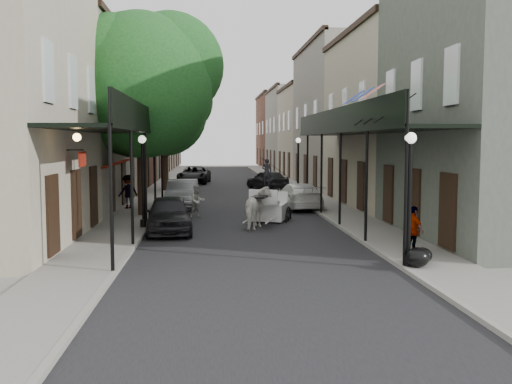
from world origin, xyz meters
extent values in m
plane|color=gray|center=(0.00, 0.00, 0.00)|extent=(140.00, 140.00, 0.00)
cube|color=black|center=(0.00, 20.00, 0.01)|extent=(8.00, 90.00, 0.01)
cube|color=gray|center=(-5.00, 20.00, 0.06)|extent=(2.20, 90.00, 0.12)
cube|color=gray|center=(5.00, 20.00, 0.06)|extent=(2.20, 90.00, 0.12)
cube|color=#B2A68E|center=(-8.60, 30.00, 5.25)|extent=(5.00, 80.00, 10.50)
cube|color=gray|center=(8.60, 30.00, 5.25)|extent=(5.00, 80.00, 10.50)
cube|color=black|center=(-5.00, 7.00, 4.00)|extent=(2.20, 18.00, 0.12)
cube|color=black|center=(-3.95, 7.00, 4.50)|extent=(0.06, 18.00, 1.00)
cylinder|color=black|center=(-4.00, -2.00, 2.12)|extent=(0.10, 0.10, 4.00)
cylinder|color=black|center=(-4.00, 6.00, 2.12)|extent=(0.10, 0.10, 4.00)
cylinder|color=black|center=(-4.00, 14.00, 2.12)|extent=(0.10, 0.10, 4.00)
cube|color=black|center=(5.00, 7.00, 4.00)|extent=(2.20, 18.00, 0.12)
cube|color=black|center=(3.95, 7.00, 4.50)|extent=(0.06, 18.00, 1.00)
cylinder|color=black|center=(4.00, -2.00, 2.12)|extent=(0.10, 0.10, 4.00)
cylinder|color=black|center=(4.00, 6.00, 2.12)|extent=(0.10, 0.10, 4.00)
cylinder|color=black|center=(4.00, 14.00, 2.12)|extent=(0.10, 0.10, 4.00)
cylinder|color=#382619|center=(-4.60, 10.00, 2.92)|extent=(0.44, 0.44, 5.60)
sphere|color=#17491D|center=(-4.60, 10.00, 6.20)|extent=(6.80, 6.80, 6.80)
sphere|color=#17491D|center=(-3.24, 10.60, 7.20)|extent=(5.10, 5.10, 5.10)
cylinder|color=#382619|center=(-4.60, 24.00, 2.64)|extent=(0.44, 0.44, 5.04)
sphere|color=#17491D|center=(-4.60, 24.00, 5.58)|extent=(6.00, 6.00, 6.00)
sphere|color=#17491D|center=(-3.40, 24.60, 6.48)|extent=(4.50, 4.50, 4.50)
cylinder|color=black|center=(4.10, -2.00, 0.27)|extent=(0.28, 0.28, 0.30)
cylinder|color=black|center=(4.10, -2.00, 1.82)|extent=(0.12, 0.12, 3.40)
sphere|color=white|center=(4.10, -2.00, 3.67)|extent=(0.32, 0.32, 0.32)
cylinder|color=black|center=(-4.10, 6.00, 0.27)|extent=(0.28, 0.28, 0.30)
cylinder|color=black|center=(-4.10, 6.00, 1.82)|extent=(0.12, 0.12, 3.40)
sphere|color=white|center=(-4.10, 6.00, 3.67)|extent=(0.32, 0.32, 0.32)
cylinder|color=black|center=(4.10, 18.00, 0.27)|extent=(0.28, 0.28, 0.30)
cylinder|color=black|center=(4.10, 18.00, 1.82)|extent=(0.12, 0.12, 3.40)
sphere|color=white|center=(4.10, 18.00, 3.67)|extent=(0.32, 0.32, 0.32)
imported|color=white|center=(0.61, 6.00, 0.85)|extent=(1.47, 2.20, 1.71)
torus|color=black|center=(0.66, 9.12, 0.64)|extent=(0.47, 1.31, 1.34)
torus|color=black|center=(2.28, 8.63, 0.64)|extent=(0.47, 1.31, 1.34)
torus|color=black|center=(0.44, 7.67, 0.33)|extent=(0.27, 0.69, 0.69)
torus|color=black|center=(1.67, 7.30, 0.33)|extent=(0.27, 0.69, 0.69)
cube|color=white|center=(1.41, 8.68, 1.09)|extent=(1.93, 2.20, 0.73)
cube|color=white|center=(1.10, 7.64, 1.61)|extent=(1.35, 0.90, 0.12)
cube|color=white|center=(1.02, 7.39, 1.92)|extent=(1.22, 0.46, 0.52)
imported|color=black|center=(1.10, 7.64, 2.25)|extent=(0.49, 0.39, 1.17)
imported|color=#ACAEA4|center=(-2.00, 9.59, 0.78)|extent=(0.92, 0.83, 1.57)
imported|color=gray|center=(-5.66, 12.68, 0.99)|extent=(1.29, 1.18, 1.74)
imported|color=gray|center=(4.79, -0.48, 0.87)|extent=(0.63, 0.95, 1.50)
imported|color=black|center=(-3.01, 5.16, 0.73)|extent=(2.05, 4.42, 1.47)
imported|color=#98999D|center=(-2.91, 14.00, 0.76)|extent=(1.64, 4.61, 1.51)
imported|color=black|center=(-2.77, 32.13, 0.75)|extent=(2.97, 5.58, 1.49)
imported|color=silver|center=(3.28, 12.75, 0.69)|extent=(2.35, 4.92, 1.39)
imported|color=black|center=(2.94, 25.77, 0.72)|extent=(3.30, 4.58, 1.45)
ellipsoid|color=black|center=(4.30, -2.20, 0.40)|extent=(0.65, 0.65, 0.55)
ellipsoid|color=black|center=(4.60, -1.75, 0.35)|extent=(0.57, 0.57, 0.46)
camera|label=1|loc=(-1.38, -17.26, 3.55)|focal=40.00mm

